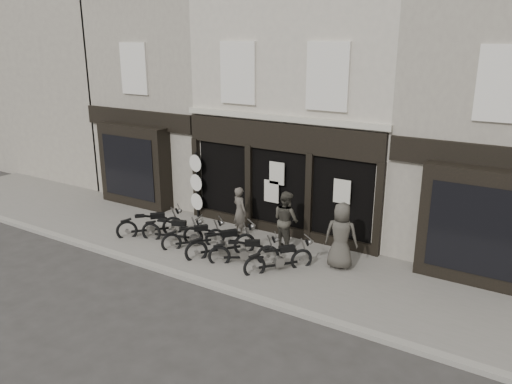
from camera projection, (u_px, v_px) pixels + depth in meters
The scene contains 17 objects.
ground_plane at pixel (229, 267), 14.74m from camera, with size 90.00×90.00×0.00m, color #2D2B28.
pavement at pixel (246, 255), 15.45m from camera, with size 30.00×4.20×0.12m, color #69655C.
kerb at pixel (203, 282), 13.70m from camera, with size 30.00×0.25×0.13m, color gray.
central_building at pixel (320, 107), 18.36m from camera, with size 7.30×6.22×8.34m.
neighbour_left at pixel (186, 98), 21.56m from camera, with size 5.60×6.73×8.34m.
neighbour_right at pixel (510, 123), 15.09m from camera, with size 5.60×6.73×8.34m.
filler_left at pixel (65, 87), 25.77m from camera, with size 11.00×6.00×8.20m, color #9F9886.
motorcycle_0 at pixel (151, 226), 16.78m from camera, with size 1.70×1.80×1.07m.
motorcycle_1 at pixel (173, 233), 16.28m from camera, with size 2.10×0.95×1.04m.
motorcycle_2 at pixel (194, 239), 15.85m from camera, with size 1.53×1.69×0.98m.
motorcycle_3 at pixel (222, 246), 15.21m from camera, with size 1.56×1.95×1.08m.
motorcycle_4 at pixel (245, 254), 14.69m from camera, with size 1.86×1.39×1.01m.
motorcycle_5 at pixel (279, 261), 14.21m from camera, with size 1.51×1.80×1.01m.
man_left at pixel (240, 211), 16.65m from camera, with size 0.61×0.40×1.68m, color #4C463E.
man_centre at pixel (286, 220), 15.61m from camera, with size 0.90×0.70×1.85m, color #3A372F.
man_right at pixel (341, 236), 14.20m from camera, with size 0.96×0.62×1.95m, color #413D36.
advert_sign_post at pixel (197, 188), 18.25m from camera, with size 0.63×0.40×2.58m.
Camera 1 is at (7.83, -10.95, 6.45)m, focal length 35.00 mm.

